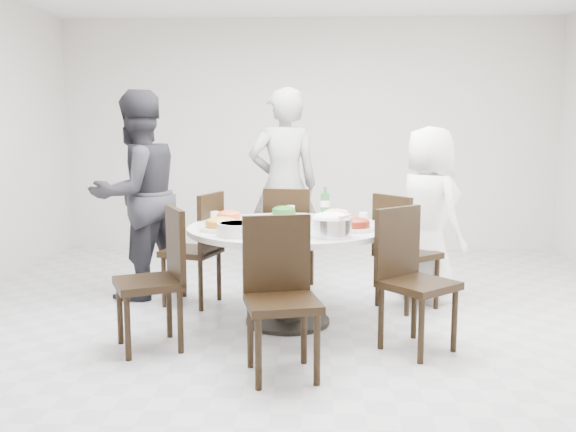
{
  "coord_description": "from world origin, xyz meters",
  "views": [
    {
      "loc": [
        0.05,
        -4.49,
        1.46
      ],
      "look_at": [
        -0.14,
        0.06,
        0.82
      ],
      "focal_mm": 38.0,
      "sensor_mm": 36.0,
      "label": 1
    }
  ],
  "objects_px": {
    "chair_nw": "(191,249)",
    "soup_bowl": "(238,229)",
    "chair_s": "(282,299)",
    "chair_n": "(291,238)",
    "chair_se": "(419,281)",
    "chair_sw": "(148,280)",
    "diner_middle": "(284,185)",
    "dining_table": "(288,275)",
    "chair_ne": "(408,251)",
    "rice_bowl": "(331,227)",
    "diner_left": "(137,195)",
    "diner_right": "(428,215)",
    "beverage_bottle": "(325,202)"
  },
  "relations": [
    {
      "from": "dining_table",
      "to": "chair_se",
      "type": "xyz_separation_m",
      "value": [
        0.89,
        -0.55,
        0.1
      ]
    },
    {
      "from": "chair_ne",
      "to": "chair_n",
      "type": "relative_size",
      "value": 1.0
    },
    {
      "from": "chair_nw",
      "to": "rice_bowl",
      "type": "bearing_deg",
      "value": 67.89
    },
    {
      "from": "dining_table",
      "to": "chair_s",
      "type": "distance_m",
      "value": 1.03
    },
    {
      "from": "diner_middle",
      "to": "chair_ne",
      "type": "bearing_deg",
      "value": 125.92
    },
    {
      "from": "diner_left",
      "to": "soup_bowl",
      "type": "relative_size",
      "value": 6.33
    },
    {
      "from": "chair_n",
      "to": "chair_se",
      "type": "height_order",
      "value": "same"
    },
    {
      "from": "chair_se",
      "to": "beverage_bottle",
      "type": "bearing_deg",
      "value": 77.92
    },
    {
      "from": "chair_nw",
      "to": "soup_bowl",
      "type": "distance_m",
      "value": 1.1
    },
    {
      "from": "chair_n",
      "to": "chair_se",
      "type": "distance_m",
      "value": 1.82
    },
    {
      "from": "diner_right",
      "to": "diner_middle",
      "type": "height_order",
      "value": "diner_middle"
    },
    {
      "from": "diner_middle",
      "to": "rice_bowl",
      "type": "bearing_deg",
      "value": 89.7
    },
    {
      "from": "chair_se",
      "to": "diner_left",
      "type": "xyz_separation_m",
      "value": [
        -2.23,
        1.26,
        0.43
      ]
    },
    {
      "from": "chair_ne",
      "to": "dining_table",
      "type": "bearing_deg",
      "value": 78.2
    },
    {
      "from": "dining_table",
      "to": "diner_middle",
      "type": "bearing_deg",
      "value": 93.95
    },
    {
      "from": "chair_nw",
      "to": "chair_s",
      "type": "height_order",
      "value": "same"
    },
    {
      "from": "dining_table",
      "to": "beverage_bottle",
      "type": "relative_size",
      "value": 6.07
    },
    {
      "from": "chair_n",
      "to": "diner_left",
      "type": "xyz_separation_m",
      "value": [
        -1.33,
        -0.32,
        0.43
      ]
    },
    {
      "from": "diner_left",
      "to": "rice_bowl",
      "type": "relative_size",
      "value": 6.22
    },
    {
      "from": "chair_sw",
      "to": "diner_left",
      "type": "relative_size",
      "value": 0.53
    },
    {
      "from": "rice_bowl",
      "to": "soup_bowl",
      "type": "height_order",
      "value": "rice_bowl"
    },
    {
      "from": "chair_ne",
      "to": "diner_left",
      "type": "xyz_separation_m",
      "value": [
        -2.31,
        0.26,
        0.43
      ]
    },
    {
      "from": "chair_nw",
      "to": "diner_middle",
      "type": "bearing_deg",
      "value": 157.71
    },
    {
      "from": "chair_s",
      "to": "soup_bowl",
      "type": "xyz_separation_m",
      "value": [
        -0.33,
        0.6,
        0.32
      ]
    },
    {
      "from": "chair_sw",
      "to": "chair_s",
      "type": "distance_m",
      "value": 1.02
    },
    {
      "from": "chair_sw",
      "to": "diner_middle",
      "type": "distance_m",
      "value": 2.19
    },
    {
      "from": "chair_s",
      "to": "rice_bowl",
      "type": "xyz_separation_m",
      "value": [
        0.3,
        0.58,
        0.34
      ]
    },
    {
      "from": "diner_left",
      "to": "rice_bowl",
      "type": "height_order",
      "value": "diner_left"
    },
    {
      "from": "chair_sw",
      "to": "diner_middle",
      "type": "xyz_separation_m",
      "value": [
        0.81,
        1.98,
        0.46
      ]
    },
    {
      "from": "dining_table",
      "to": "chair_n",
      "type": "xyz_separation_m",
      "value": [
        -0.02,
        1.03,
        0.1
      ]
    },
    {
      "from": "chair_sw",
      "to": "soup_bowl",
      "type": "distance_m",
      "value": 0.69
    },
    {
      "from": "chair_n",
      "to": "diner_right",
      "type": "distance_m",
      "value": 1.27
    },
    {
      "from": "soup_bowl",
      "to": "beverage_bottle",
      "type": "bearing_deg",
      "value": 57.63
    },
    {
      "from": "chair_sw",
      "to": "chair_nw",
      "type": "bearing_deg",
      "value": 150.48
    },
    {
      "from": "chair_n",
      "to": "chair_nw",
      "type": "xyz_separation_m",
      "value": [
        -0.82,
        -0.54,
        0.0
      ]
    },
    {
      "from": "beverage_bottle",
      "to": "soup_bowl",
      "type": "bearing_deg",
      "value": -122.37
    },
    {
      "from": "chair_ne",
      "to": "diner_right",
      "type": "distance_m",
      "value": 0.42
    },
    {
      "from": "diner_middle",
      "to": "chair_n",
      "type": "bearing_deg",
      "value": 89.81
    },
    {
      "from": "chair_s",
      "to": "diner_left",
      "type": "relative_size",
      "value": 0.53
    },
    {
      "from": "diner_middle",
      "to": "rice_bowl",
      "type": "relative_size",
      "value": 6.43
    },
    {
      "from": "chair_se",
      "to": "diner_right",
      "type": "height_order",
      "value": "diner_right"
    },
    {
      "from": "diner_right",
      "to": "soup_bowl",
      "type": "relative_size",
      "value": 5.24
    },
    {
      "from": "chair_s",
      "to": "rice_bowl",
      "type": "bearing_deg",
      "value": 49.53
    },
    {
      "from": "chair_ne",
      "to": "chair_se",
      "type": "bearing_deg",
      "value": 138.53
    },
    {
      "from": "chair_nw",
      "to": "rice_bowl",
      "type": "distance_m",
      "value": 1.51
    },
    {
      "from": "chair_s",
      "to": "rice_bowl",
      "type": "relative_size",
      "value": 3.27
    },
    {
      "from": "chair_n",
      "to": "soup_bowl",
      "type": "height_order",
      "value": "chair_n"
    },
    {
      "from": "chair_sw",
      "to": "diner_middle",
      "type": "bearing_deg",
      "value": 132.14
    },
    {
      "from": "chair_nw",
      "to": "chair_s",
      "type": "relative_size",
      "value": 1.0
    },
    {
      "from": "chair_s",
      "to": "chair_se",
      "type": "xyz_separation_m",
      "value": [
        0.88,
        0.47,
        0.0
      ]
    }
  ]
}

